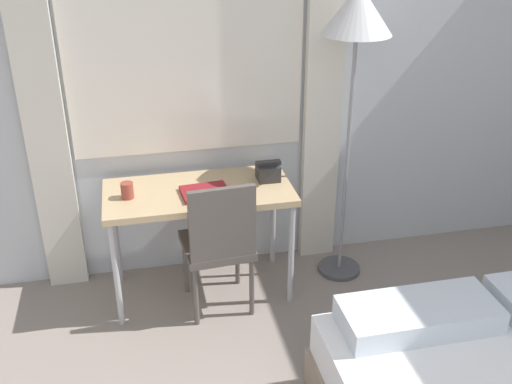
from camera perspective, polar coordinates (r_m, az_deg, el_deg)
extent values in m
cube|color=silver|center=(3.75, -1.41, 11.72)|extent=(5.49, 0.05, 2.70)
cube|color=white|center=(3.62, -6.80, 15.05)|extent=(1.42, 0.01, 1.50)
cube|color=beige|center=(3.66, -19.98, 8.97)|extent=(0.24, 0.06, 2.60)
cube|color=beige|center=(3.82, 6.54, 11.06)|extent=(0.24, 0.06, 2.60)
cube|color=tan|center=(3.60, -5.49, -0.05)|extent=(1.12, 0.54, 0.04)
cylinder|color=#B2B2B7|center=(3.57, -13.16, -7.71)|extent=(0.04, 0.04, 0.69)
cylinder|color=#B2B2B7|center=(3.67, 3.37, -5.94)|extent=(0.04, 0.04, 0.69)
cylinder|color=#B2B2B7|center=(3.96, -13.22, -4.00)|extent=(0.04, 0.04, 0.69)
cylinder|color=#B2B2B7|center=(4.05, 1.64, -2.50)|extent=(0.04, 0.04, 0.69)
cube|color=#59514C|center=(3.61, -3.77, -5.08)|extent=(0.43, 0.43, 0.05)
cube|color=#59514C|center=(3.33, -3.20, -3.05)|extent=(0.38, 0.06, 0.44)
cylinder|color=#59514C|center=(3.57, -5.75, -9.88)|extent=(0.03, 0.03, 0.39)
cylinder|color=#59514C|center=(3.63, -0.41, -9.04)|extent=(0.03, 0.03, 0.39)
cylinder|color=#59514C|center=(3.84, -6.73, -6.98)|extent=(0.03, 0.03, 0.39)
cylinder|color=#59514C|center=(3.90, -1.78, -6.25)|extent=(0.03, 0.03, 0.39)
cube|color=silver|center=(3.01, 15.21, -11.22)|extent=(0.75, 0.32, 0.12)
cylinder|color=#4C4C51|center=(4.16, 7.90, -7.20)|extent=(0.28, 0.28, 0.03)
cylinder|color=gray|center=(3.78, 8.65, 2.91)|extent=(0.02, 0.02, 1.57)
cone|color=silver|center=(3.52, 9.70, 16.79)|extent=(0.40, 0.40, 0.28)
cube|color=#2D2D2D|center=(3.68, 1.15, 1.90)|extent=(0.13, 0.13, 0.10)
cube|color=#2D2D2D|center=(3.66, 1.16, 2.77)|extent=(0.15, 0.05, 0.02)
cube|color=maroon|center=(3.53, -4.87, -0.02)|extent=(0.29, 0.24, 0.02)
cube|color=white|center=(3.52, -4.88, 0.05)|extent=(0.27, 0.23, 0.01)
cylinder|color=#993F33|center=(3.53, -12.16, 0.15)|extent=(0.07, 0.07, 0.10)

